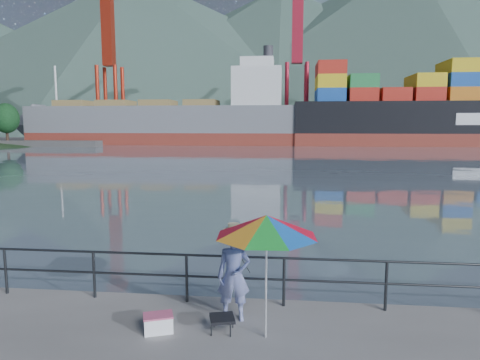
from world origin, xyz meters
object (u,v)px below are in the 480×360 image
(beach_umbrella, at_px, (267,226))
(cooler_bag, at_px, (158,324))
(bulk_carrier, at_px, (178,122))
(fisherman, at_px, (234,276))

(beach_umbrella, xyz_separation_m, cooler_bag, (-1.91, -0.00, -1.83))
(cooler_bag, distance_m, bulk_carrier, 76.99)
(fisherman, height_order, bulk_carrier, bulk_carrier)
(cooler_bag, height_order, bulk_carrier, bulk_carrier)
(fisherman, bearing_deg, bulk_carrier, 98.40)
(beach_umbrella, bearing_deg, bulk_carrier, 105.33)
(fisherman, bearing_deg, beach_umbrella, -51.61)
(bulk_carrier, bearing_deg, cooler_bag, -76.04)
(fisherman, xyz_separation_m, beach_umbrella, (0.63, -0.63, 1.12))
(beach_umbrella, distance_m, bulk_carrier, 77.40)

